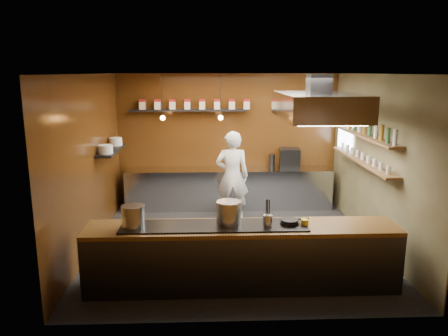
{
  "coord_description": "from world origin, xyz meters",
  "views": [
    {
      "loc": [
        -0.49,
        -7.38,
        3.04
      ],
      "look_at": [
        -0.18,
        0.4,
        1.31
      ],
      "focal_mm": 35.0,
      "sensor_mm": 36.0,
      "label": 1
    }
  ],
  "objects_px": {
    "stockpot_large": "(133,216)",
    "chef": "(232,176)",
    "espresso_machine": "(290,158)",
    "stockpot_small": "(229,213)",
    "extractor_hood": "(318,106)"
  },
  "relations": [
    {
      "from": "stockpot_small",
      "to": "chef",
      "type": "relative_size",
      "value": 0.19
    },
    {
      "from": "espresso_machine",
      "to": "stockpot_small",
      "type": "bearing_deg",
      "value": -106.83
    },
    {
      "from": "stockpot_small",
      "to": "espresso_machine",
      "type": "height_order",
      "value": "espresso_machine"
    },
    {
      "from": "stockpot_large",
      "to": "chef",
      "type": "height_order",
      "value": "chef"
    },
    {
      "from": "chef",
      "to": "espresso_machine",
      "type": "bearing_deg",
      "value": -145.24
    },
    {
      "from": "extractor_hood",
      "to": "chef",
      "type": "xyz_separation_m",
      "value": [
        -1.28,
        1.69,
        -1.57
      ]
    },
    {
      "from": "stockpot_small",
      "to": "chef",
      "type": "bearing_deg",
      "value": 85.71
    },
    {
      "from": "stockpot_small",
      "to": "chef",
      "type": "xyz_separation_m",
      "value": [
        0.21,
        2.84,
        -0.16
      ]
    },
    {
      "from": "extractor_hood",
      "to": "chef",
      "type": "relative_size",
      "value": 1.07
    },
    {
      "from": "espresso_machine",
      "to": "chef",
      "type": "bearing_deg",
      "value": -139.46
    },
    {
      "from": "espresso_machine",
      "to": "stockpot_large",
      "type": "bearing_deg",
      "value": -120.97
    },
    {
      "from": "stockpot_small",
      "to": "espresso_machine",
      "type": "bearing_deg",
      "value": 67.44
    },
    {
      "from": "stockpot_small",
      "to": "espresso_machine",
      "type": "relative_size",
      "value": 0.79
    },
    {
      "from": "stockpot_large",
      "to": "espresso_machine",
      "type": "xyz_separation_m",
      "value": [
        2.89,
        3.87,
        0.03
      ]
    },
    {
      "from": "stockpot_large",
      "to": "chef",
      "type": "relative_size",
      "value": 0.17
    }
  ]
}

